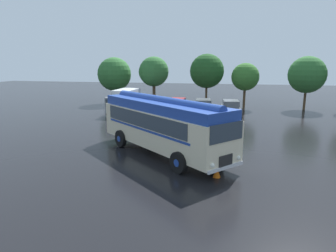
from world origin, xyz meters
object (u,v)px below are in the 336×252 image
car_mid_right (203,107)px  box_van (124,100)px  car_mid_left (177,106)px  vintage_bus (163,123)px  car_far_right (231,108)px  traffic_cone (217,172)px  car_near_left (146,106)px

car_mid_right → box_van: 8.54m
car_mid_left → car_mid_right: (2.82, -0.08, 0.00)m
vintage_bus → car_far_right: size_ratio=2.12×
vintage_bus → car_far_right: vintage_bus is taller
vintage_bus → car_far_right: (3.91, 13.62, -1.05)m
traffic_cone → car_far_right: bearing=88.2°
car_near_left → traffic_cone: car_near_left is taller
car_far_right → car_near_left: bearing=-178.8°
car_near_left → car_far_right: 8.86m
box_van → traffic_cone: bearing=-57.2°
car_near_left → box_van: 2.53m
vintage_bus → car_mid_left: 14.11m
vintage_bus → car_mid_right: 13.97m
box_van → traffic_cone: box_van is taller
vintage_bus → car_near_left: bearing=110.2°
car_near_left → car_far_right: size_ratio=1.01×
car_mid_right → traffic_cone: car_mid_right is taller
car_near_left → car_mid_left: (3.23, 0.54, 0.00)m
box_van → vintage_bus: bearing=-61.4°
box_van → traffic_cone: (10.81, -16.78, -1.09)m
car_far_right → car_mid_right: bearing=174.4°
car_far_right → traffic_cone: size_ratio=7.91×
vintage_bus → car_near_left: (-4.95, 13.42, -1.05)m
vintage_bus → traffic_cone: vintage_bus is taller
car_mid_left → traffic_cone: (5.12, -17.13, -0.57)m
car_mid_left → car_far_right: same height
car_far_right → traffic_cone: (-0.51, -16.78, -0.57)m
vintage_bus → box_van: 15.52m
car_mid_left → traffic_cone: 17.88m
car_mid_left → box_van: box_van is taller
car_far_right → traffic_cone: 16.80m
car_near_left → car_far_right: same height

